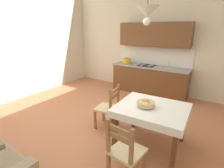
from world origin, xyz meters
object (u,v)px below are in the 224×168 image
(kitchen_cabinetry, at_px, (150,67))
(pendant_lamp, at_px, (147,12))
(dining_chair_tv_side, at_px, (108,108))
(dining_table, at_px, (151,114))
(fruit_bowl, at_px, (146,104))
(dining_chair_camera_side, at_px, (125,152))

(kitchen_cabinetry, distance_m, pendant_lamp, 3.14)
(pendant_lamp, bearing_deg, dining_chair_tv_side, 165.76)
(pendant_lamp, bearing_deg, dining_table, 45.95)
(dining_chair_tv_side, relative_size, fruit_bowl, 3.10)
(dining_table, relative_size, dining_chair_camera_side, 1.31)
(kitchen_cabinetry, bearing_deg, pendant_lamp, -71.06)
(kitchen_cabinetry, distance_m, dining_chair_camera_side, 3.61)
(dining_chair_camera_side, bearing_deg, pendant_lamp, 99.26)
(dining_table, distance_m, dining_chair_tv_side, 0.98)
(dining_chair_camera_side, height_order, fruit_bowl, dining_chair_camera_side)
(kitchen_cabinetry, bearing_deg, dining_chair_tv_side, -88.00)
(dining_chair_tv_side, bearing_deg, dining_table, -4.73)
(dining_table, distance_m, fruit_bowl, 0.22)
(dining_chair_tv_side, distance_m, dining_chair_camera_side, 1.36)
(kitchen_cabinetry, bearing_deg, fruit_bowl, -69.84)
(dining_chair_camera_side, bearing_deg, dining_table, 89.85)
(dining_chair_camera_side, xyz_separation_m, pendant_lamp, (-0.12, 0.76, 1.80))
(dining_table, bearing_deg, kitchen_cabinetry, 112.34)
(kitchen_cabinetry, relative_size, dining_chair_tv_side, 2.58)
(dining_table, distance_m, dining_chair_camera_side, 0.91)
(kitchen_cabinetry, distance_m, dining_chair_tv_side, 2.49)
(dining_table, relative_size, dining_chair_tv_side, 1.31)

